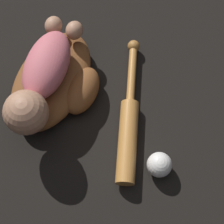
{
  "coord_description": "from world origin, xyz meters",
  "views": [
    {
      "loc": [
        0.33,
        0.38,
        1.01
      ],
      "look_at": [
        -0.03,
        0.2,
        0.07
      ],
      "focal_mm": 60.0,
      "sensor_mm": 36.0,
      "label": 1
    }
  ],
  "objects": [
    {
      "name": "baseball",
      "position": [
        0.03,
        0.37,
        0.03
      ],
      "size": [
        0.07,
        0.07,
        0.07
      ],
      "color": "white",
      "rests_on": "ground"
    },
    {
      "name": "baseball_bat",
      "position": [
        -0.03,
        0.25,
        0.03
      ],
      "size": [
        0.43,
        0.21,
        0.05
      ],
      "color": "#C6843D",
      "rests_on": "ground"
    },
    {
      "name": "baby_figure",
      "position": [
        -0.0,
        -0.0,
        0.13
      ],
      "size": [
        0.39,
        0.18,
        0.12
      ],
      "color": "#D16670",
      "rests_on": "baseball_glove"
    },
    {
      "name": "ground_plane",
      "position": [
        0.0,
        0.0,
        0.0
      ],
      "size": [
        6.0,
        6.0,
        0.0
      ],
      "primitive_type": "plane",
      "color": "black"
    },
    {
      "name": "baseball_glove",
      "position": [
        -0.05,
        0.0,
        0.04
      ],
      "size": [
        0.36,
        0.27,
        0.08
      ],
      "color": "brown",
      "rests_on": "ground"
    }
  ]
}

